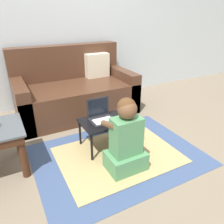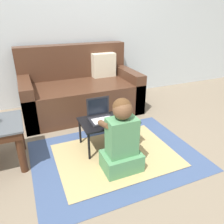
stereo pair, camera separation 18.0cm
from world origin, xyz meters
The scene contains 8 objects.
ground_plane centered at (0.00, 0.00, 0.00)m, with size 16.00×16.00×0.00m, color #7F705B.
wall_back centered at (0.00, 1.82, 1.25)m, with size 9.00×0.06×2.50m.
area_rug centered at (-0.13, 0.03, 0.00)m, with size 1.69×1.26×0.01m.
couch centered at (-0.14, 1.33, 0.31)m, with size 1.65×0.94×0.94m.
laptop_desk centered at (-0.13, 0.25, 0.29)m, with size 0.60×0.38×0.32m.
laptop centered at (-0.21, 0.27, 0.36)m, with size 0.26×0.22×0.23m.
computer_mouse centered at (-0.01, 0.19, 0.34)m, with size 0.06×0.09×0.04m.
person_seated centered at (-0.17, -0.17, 0.32)m, with size 0.36×0.36×0.73m.
Camera 2 is at (-0.91, -1.69, 1.39)m, focal length 35.00 mm.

